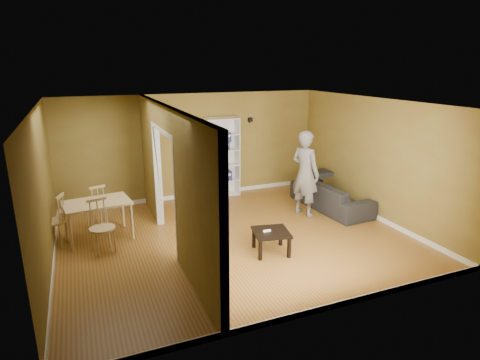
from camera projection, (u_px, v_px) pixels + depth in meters
name	position (u px, v px, depth m)	size (l,w,h in m)	color
room_shell	(234.00, 174.00, 7.50)	(6.50, 6.50, 6.50)	olive
partition	(171.00, 180.00, 7.06)	(0.22, 5.50, 2.60)	olive
wall_speaker	(250.00, 120.00, 10.27)	(0.10, 0.10, 0.10)	black
sofa	(331.00, 191.00, 9.35)	(0.93, 2.18, 0.83)	black
person	(305.00, 166.00, 8.77)	(0.64, 0.82, 2.25)	slate
bookshelf	(222.00, 157.00, 10.14)	(0.84, 0.37, 2.00)	white
paper_box_navy_a	(222.00, 175.00, 10.22)	(0.46, 0.30, 0.24)	navy
paper_box_teal	(219.00, 161.00, 10.09)	(0.39, 0.25, 0.20)	#1D7862
paper_box_navy_b	(221.00, 146.00, 10.00)	(0.39, 0.26, 0.20)	#1A294E
paper_box_navy_c	(221.00, 136.00, 9.93)	(0.46, 0.30, 0.24)	navy
coffee_table	(271.00, 234.00, 7.14)	(0.62, 0.62, 0.41)	black
game_controller	(267.00, 231.00, 7.11)	(0.14, 0.04, 0.03)	white
dining_table	(97.00, 206.00, 7.65)	(1.20, 0.80, 0.75)	tan
chair_left	(53.00, 220.00, 7.43)	(0.45, 0.45, 0.98)	tan
chair_near	(102.00, 227.00, 7.12)	(0.45, 0.45, 0.98)	#D8BB7F
chair_far	(96.00, 205.00, 8.27)	(0.42, 0.42, 0.93)	tan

